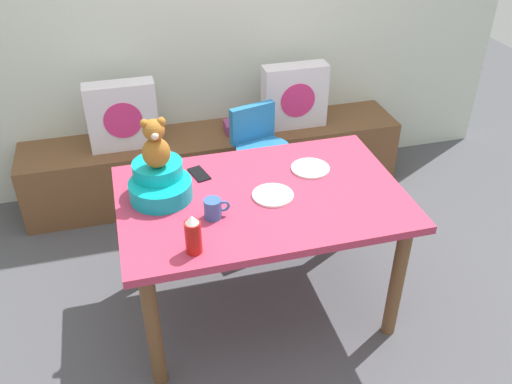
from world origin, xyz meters
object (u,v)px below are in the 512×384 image
at_px(dinner_plate_far, 310,168).
at_px(teddy_bear, 155,145).
at_px(book_stack, 239,126).
at_px(coffee_mug, 213,209).
at_px(highchair, 262,152).
at_px(dining_table, 261,211).
at_px(ketchup_bottle, 193,235).
at_px(pillow_floral_right, 295,96).
at_px(infant_seat_teal, 160,183).
at_px(dinner_plate_near, 273,195).
at_px(pillow_floral_left, 122,116).
at_px(cell_phone, 199,174).

bearing_deg(dinner_plate_far, teddy_bear, -177.25).
xyz_separation_m(book_stack, coffee_mug, (-0.43, -1.32, 0.29)).
relative_size(book_stack, highchair, 0.25).
relative_size(dining_table, ketchup_bottle, 7.44).
relative_size(pillow_floral_right, book_stack, 2.20).
bearing_deg(pillow_floral_right, infant_seat_teal, -134.32).
bearing_deg(coffee_mug, highchair, 61.57).
relative_size(ketchup_bottle, dinner_plate_near, 0.92).
bearing_deg(highchair, dining_table, -106.02).
height_order(pillow_floral_left, cell_phone, pillow_floral_left).
xyz_separation_m(highchair, infant_seat_teal, (-0.69, -0.64, 0.29)).
distance_m(pillow_floral_right, coffee_mug, 1.54).
bearing_deg(pillow_floral_left, ketchup_bottle, -82.09).
relative_size(pillow_floral_left, teddy_bear, 1.76).
bearing_deg(dinner_plate_near, ketchup_bottle, -144.70).
distance_m(book_stack, teddy_bear, 1.36).
xyz_separation_m(pillow_floral_left, dining_table, (0.59, -1.18, -0.04)).
xyz_separation_m(ketchup_bottle, cell_phone, (0.13, 0.59, -0.08)).
distance_m(book_stack, infant_seat_teal, 1.29).
distance_m(dining_table, ketchup_bottle, 0.54).
xyz_separation_m(pillow_floral_right, ketchup_bottle, (-0.95, -1.51, 0.15)).
relative_size(highchair, infant_seat_teal, 2.39).
bearing_deg(dining_table, book_stack, 81.73).
bearing_deg(infant_seat_teal, pillow_floral_right, 45.68).
bearing_deg(book_stack, dinner_plate_far, -82.71).
relative_size(ketchup_bottle, cell_phone, 1.28).
relative_size(dining_table, highchair, 1.74).
relative_size(infant_seat_teal, teddy_bear, 1.32).
bearing_deg(book_stack, coffee_mug, -108.16).
bearing_deg(highchair, pillow_floral_left, 152.88).
height_order(highchair, coffee_mug, coffee_mug).
distance_m(highchair, infant_seat_teal, 0.98).
bearing_deg(ketchup_bottle, dinner_plate_far, 35.51).
distance_m(ketchup_bottle, dinner_plate_far, 0.85).
height_order(highchair, dinner_plate_near, highchair).
bearing_deg(pillow_floral_left, dinner_plate_far, -48.49).
height_order(teddy_bear, dinner_plate_near, teddy_bear).
xyz_separation_m(highchair, dinner_plate_near, (-0.17, -0.79, 0.22)).
bearing_deg(cell_phone, pillow_floral_left, 95.23).
bearing_deg(infant_seat_teal, book_stack, 59.16).
bearing_deg(cell_phone, coffee_mug, -104.84).
height_order(pillow_floral_left, teddy_bear, teddy_bear).
height_order(teddy_bear, cell_phone, teddy_bear).
distance_m(infant_seat_teal, teddy_bear, 0.21).
distance_m(ketchup_bottle, cell_phone, 0.61).
bearing_deg(book_stack, pillow_floral_left, -178.44).
bearing_deg(pillow_floral_left, dining_table, -63.21).
xyz_separation_m(highchair, coffee_mug, (-0.48, -0.88, 0.27)).
height_order(pillow_floral_left, pillow_floral_right, same).
bearing_deg(cell_phone, infant_seat_teal, -161.88).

